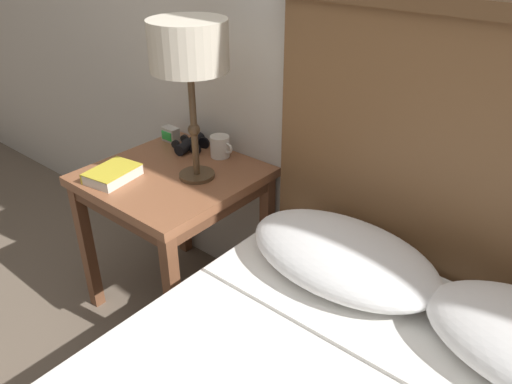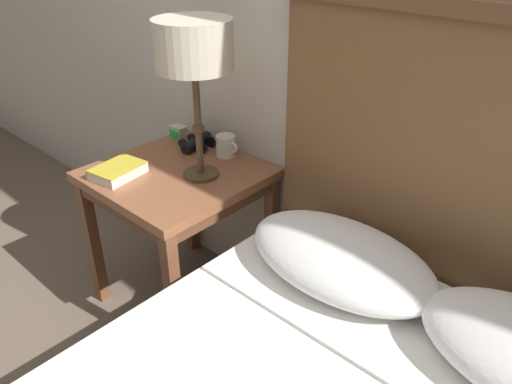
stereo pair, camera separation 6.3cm
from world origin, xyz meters
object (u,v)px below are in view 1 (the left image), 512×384
(coffee_mug, at_px, (220,146))
(nightstand, at_px, (173,191))
(binoculars_pair, at_px, (190,144))
(table_lamp, at_px, (189,50))
(alarm_clock, at_px, (171,134))
(book_on_nightstand, at_px, (112,174))

(coffee_mug, bearing_deg, nightstand, -101.47)
(binoculars_pair, bearing_deg, table_lamp, -38.25)
(table_lamp, distance_m, binoculars_pair, 0.50)
(binoculars_pair, distance_m, coffee_mug, 0.15)
(coffee_mug, bearing_deg, table_lamp, -73.53)
(nightstand, relative_size, coffee_mug, 5.90)
(nightstand, relative_size, alarm_clock, 8.68)
(table_lamp, bearing_deg, alarm_clock, 153.57)
(nightstand, distance_m, table_lamp, 0.55)
(book_on_nightstand, relative_size, binoculars_pair, 1.21)
(nightstand, xyz_separation_m, table_lamp, (0.10, 0.04, 0.54))
(book_on_nightstand, bearing_deg, nightstand, 54.08)
(binoculars_pair, relative_size, alarm_clock, 2.35)
(coffee_mug, bearing_deg, binoculars_pair, -169.65)
(nightstand, height_order, coffee_mug, coffee_mug)
(binoculars_pair, xyz_separation_m, coffee_mug, (0.14, 0.03, 0.02))
(nightstand, bearing_deg, book_on_nightstand, -125.92)
(table_lamp, height_order, alarm_clock, table_lamp)
(book_on_nightstand, bearing_deg, alarm_clock, 104.73)
(nightstand, height_order, binoculars_pair, binoculars_pair)
(table_lamp, xyz_separation_m, book_on_nightstand, (-0.22, -0.21, -0.44))
(book_on_nightstand, height_order, alarm_clock, alarm_clock)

